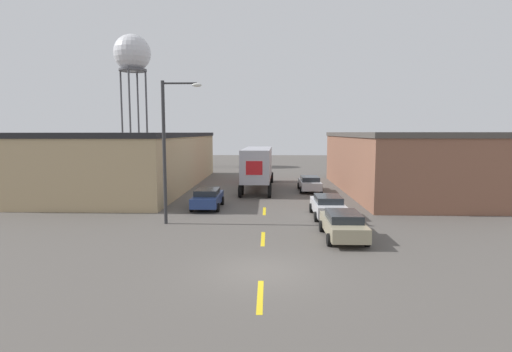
{
  "coord_description": "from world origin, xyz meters",
  "views": [
    {
      "loc": [
        0.25,
        -15.01,
        5.4
      ],
      "look_at": [
        -0.6,
        12.7,
        2.36
      ],
      "focal_mm": 28.0,
      "sensor_mm": 36.0,
      "label": 1
    }
  ],
  "objects": [
    {
      "name": "water_tower",
      "position": [
        -20.83,
        47.69,
        17.27
      ],
      "size": [
        5.64,
        5.64,
        20.42
      ],
      "color": "#47474C",
      "rests_on": "ground_plane"
    },
    {
      "name": "street_lamp",
      "position": [
        -5.56,
        8.08,
        4.8
      ],
      "size": [
        2.36,
        0.32,
        8.35
      ],
      "color": "#2D2D30",
      "rests_on": "ground_plane"
    },
    {
      "name": "parked_car_left_far",
      "position": [
        -4.08,
        13.05,
        0.74
      ],
      "size": [
        2.01,
        4.51,
        1.39
      ],
      "color": "navy",
      "rests_on": "ground_plane"
    },
    {
      "name": "parked_car_right_far",
      "position": [
        4.08,
        21.49,
        0.74
      ],
      "size": [
        2.01,
        4.51,
        1.39
      ],
      "color": "#B2B2B7",
      "rests_on": "ground_plane"
    },
    {
      "name": "ground_plane",
      "position": [
        0.0,
        0.0,
        0.0
      ],
      "size": [
        160.0,
        160.0,
        0.0
      ],
      "primitive_type": "plane",
      "color": "#56514C"
    },
    {
      "name": "parked_car_right_near",
      "position": [
        4.08,
        5.02,
        0.74
      ],
      "size": [
        2.01,
        4.51,
        1.39
      ],
      "color": "tan",
      "rests_on": "ground_plane"
    },
    {
      "name": "parked_car_right_mid",
      "position": [
        4.08,
        10.27,
        0.74
      ],
      "size": [
        2.01,
        4.51,
        1.39
      ],
      "color": "silver",
      "rests_on": "ground_plane"
    },
    {
      "name": "road_centerline",
      "position": [
        0.0,
        4.85,
        0.0
      ],
      "size": [
        0.2,
        17.09,
        0.01
      ],
      "color": "yellow",
      "rests_on": "ground_plane"
    },
    {
      "name": "warehouse_right",
      "position": [
        12.11,
        21.48,
        2.71
      ],
      "size": [
        10.09,
        21.44,
        5.41
      ],
      "color": "brown",
      "rests_on": "ground_plane"
    },
    {
      "name": "warehouse_left",
      "position": [
        -14.15,
        24.61,
        2.69
      ],
      "size": [
        14.17,
        27.2,
        5.38
      ],
      "color": "tan",
      "rests_on": "ground_plane"
    },
    {
      "name": "semi_truck",
      "position": [
        -0.7,
        23.21,
        2.37
      ],
      "size": [
        3.05,
        12.72,
        3.94
      ],
      "rotation": [
        0.0,
        0.0,
        -0.03
      ],
      "color": "#B21919",
      "rests_on": "ground_plane"
    }
  ]
}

